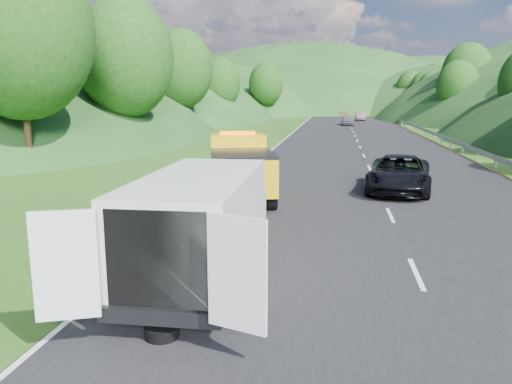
% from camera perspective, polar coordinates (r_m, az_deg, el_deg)
% --- Properties ---
extents(ground, '(320.00, 320.00, 0.00)m').
position_cam_1_polar(ground, '(14.45, 4.75, -5.99)').
color(ground, '#38661E').
rests_on(ground, ground).
extents(road_surface, '(14.00, 200.00, 0.02)m').
position_cam_1_polar(road_surface, '(53.99, 11.25, 6.32)').
color(road_surface, black).
rests_on(road_surface, ground).
extents(guardrail, '(0.06, 140.00, 1.52)m').
position_cam_1_polar(guardrail, '(67.07, 17.16, 6.91)').
color(guardrail, gray).
rests_on(guardrail, ground).
extents(tree_line_left, '(14.00, 140.00, 14.00)m').
position_cam_1_polar(tree_line_left, '(76.57, -6.13, 7.78)').
color(tree_line_left, '#2E5C1B').
rests_on(tree_line_left, ground).
extents(tree_line_right, '(14.00, 140.00, 14.00)m').
position_cam_1_polar(tree_line_right, '(77.12, 25.84, 6.77)').
color(tree_line_right, '#2E5C1B').
rests_on(tree_line_right, ground).
extents(hills_backdrop, '(201.00, 288.60, 44.00)m').
position_cam_1_polar(hills_backdrop, '(148.65, 11.35, 9.16)').
color(hills_backdrop, '#2D5B23').
rests_on(hills_backdrop, ground).
extents(tow_truck, '(3.83, 6.67, 2.71)m').
position_cam_1_polar(tow_truck, '(20.49, -1.88, 2.88)').
color(tow_truck, black).
rests_on(tow_truck, ground).
extents(white_van, '(3.84, 7.06, 2.49)m').
position_cam_1_polar(white_van, '(11.42, -6.24, -3.30)').
color(white_van, black).
rests_on(white_van, ground).
extents(woman, '(0.60, 0.71, 1.69)m').
position_cam_1_polar(woman, '(16.51, -6.82, -3.87)').
color(woman, silver).
rests_on(woman, ground).
extents(child, '(0.63, 0.61, 1.02)m').
position_cam_1_polar(child, '(14.84, -5.56, -5.55)').
color(child, tan).
rests_on(child, ground).
extents(worker, '(1.22, 0.82, 1.74)m').
position_cam_1_polar(worker, '(9.75, -2.48, -14.62)').
color(worker, black).
rests_on(worker, ground).
extents(suitcase, '(0.43, 0.32, 0.62)m').
position_cam_1_polar(suitcase, '(15.36, -13.71, -4.05)').
color(suitcase, brown).
rests_on(suitcase, ground).
extents(spare_tire, '(0.61, 0.61, 0.20)m').
position_cam_1_polar(spare_tire, '(9.33, -10.69, -16.06)').
color(spare_tire, black).
rests_on(spare_tire, ground).
extents(passing_suv, '(3.42, 6.00, 1.58)m').
position_cam_1_polar(passing_suv, '(23.11, 15.94, 0.06)').
color(passing_suv, black).
rests_on(passing_suv, ground).
extents(dist_car_a, '(1.76, 4.37, 1.49)m').
position_cam_1_polar(dist_car_a, '(72.98, 10.44, 7.50)').
color(dist_car_a, '#56555B').
rests_on(dist_car_a, ground).
extents(dist_car_b, '(1.63, 4.67, 1.54)m').
position_cam_1_polar(dist_car_b, '(87.19, 11.82, 7.99)').
color(dist_car_b, brown).
rests_on(dist_car_b, ground).
extents(dist_car_c, '(2.22, 5.46, 1.59)m').
position_cam_1_polar(dist_car_c, '(106.32, 9.87, 8.56)').
color(dist_car_c, '#9D574E').
rests_on(dist_car_c, ground).
extents(dist_car_d, '(1.76, 4.37, 1.49)m').
position_cam_1_polar(dist_car_d, '(117.53, 11.46, 8.72)').
color(dist_car_d, '#4B624B').
rests_on(dist_car_d, ground).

